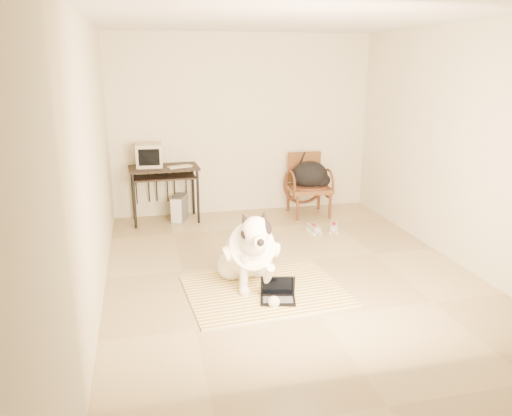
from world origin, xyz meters
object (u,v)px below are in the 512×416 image
object	(u,v)px
laptop	(278,294)
computer_desk	(164,175)
rattan_chair	(308,184)
dog	(249,253)
pc_tower	(180,208)
backpack	(311,176)
crt_monitor	(149,155)

from	to	relation	value
laptop	computer_desk	distance (m)	3.09
computer_desk	rattan_chair	world-z (taller)	rattan_chair
dog	pc_tower	distance (m)	2.53
dog	laptop	world-z (taller)	dog
computer_desk	backpack	size ratio (longest dim) A/B	1.70
computer_desk	crt_monitor	xyz separation A→B (m)	(-0.19, 0.06, 0.28)
laptop	rattan_chair	distance (m)	3.07
pc_tower	rattan_chair	size ratio (longest dim) A/B	0.47
dog	computer_desk	xyz separation A→B (m)	(-0.73, 2.45, 0.34)
crt_monitor	pc_tower	distance (m)	0.89
computer_desk	pc_tower	distance (m)	0.56
rattan_chair	pc_tower	bearing A→B (deg)	176.60
computer_desk	backpack	bearing A→B (deg)	-4.33
dog	computer_desk	size ratio (longest dim) A/B	1.26
pc_tower	laptop	bearing A→B (deg)	-76.01
dog	backpack	size ratio (longest dim) A/B	2.14
crt_monitor	backpack	distance (m)	2.43
pc_tower	rattan_chair	world-z (taller)	rattan_chair
backpack	dog	bearing A→B (deg)	-122.74
dog	pc_tower	size ratio (longest dim) A/B	2.94
rattan_chair	computer_desk	bearing A→B (deg)	177.35
computer_desk	dog	bearing A→B (deg)	-73.47
laptop	pc_tower	xyz separation A→B (m)	(-0.72, 2.90, 0.11)
crt_monitor	pc_tower	world-z (taller)	crt_monitor
rattan_chair	backpack	world-z (taller)	rattan_chair
laptop	rattan_chair	bearing A→B (deg)	65.91
computer_desk	crt_monitor	distance (m)	0.35
rattan_chair	backpack	size ratio (longest dim) A/B	1.57
crt_monitor	dog	bearing A→B (deg)	-69.90
pc_tower	backpack	distance (m)	2.05
laptop	rattan_chair	world-z (taller)	rattan_chair
dog	computer_desk	world-z (taller)	dog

